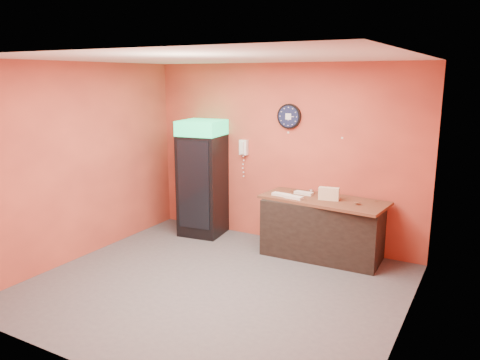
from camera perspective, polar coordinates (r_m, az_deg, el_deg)
The scene contains 15 objects.
floor at distance 6.08m, azimuth -3.05°, elevation -12.79°, with size 4.50×4.50×0.00m, color #47474C.
back_wall at distance 7.36m, azimuth 5.15°, elevation 3.13°, with size 4.50×0.02×2.80m, color #D6563C.
left_wall at distance 7.07m, azimuth -18.84°, elevation 2.11°, with size 0.02×4.00×2.80m, color #D6563C.
right_wall at distance 4.84m, azimuth 19.96°, elevation -2.59°, with size 0.02×4.00×2.80m, color #D6563C.
ceiling at distance 5.50m, azimuth -3.40°, elevation 14.62°, with size 4.50×4.00×0.02m, color white.
beverage_cooler at distance 7.72m, azimuth -4.75°, elevation 0.02°, with size 0.74×0.75×1.90m.
prep_counter at distance 6.96m, azimuth 10.03°, elevation -5.90°, with size 1.67×0.74×0.84m, color black.
wall_clock at distance 7.21m, azimuth 6.00°, elevation 7.73°, with size 0.38×0.06×0.38m.
wall_phone at distance 7.59m, azimuth 0.42°, elevation 3.99°, with size 0.13×0.11×0.24m.
butcher_paper at distance 6.84m, azimuth 10.17°, elevation -2.41°, with size 1.78×0.76×0.04m, color brown.
sub_roll_stack at distance 6.75m, azimuth 10.78°, elevation -1.66°, with size 0.30×0.15×0.18m.
wrapped_sandwich_left at distance 6.90m, azimuth 5.05°, elevation -1.78°, with size 0.27×0.11×0.04m, color silver.
wrapped_sandwich_mid at distance 6.77m, azimuth 6.55°, elevation -2.09°, with size 0.28×0.11×0.04m, color silver.
wrapped_sandwich_right at distance 7.02m, azimuth 7.77°, elevation -1.59°, with size 0.28×0.11×0.04m, color silver.
kitchen_tool at distance 7.09m, azimuth 8.72°, elevation -1.38°, with size 0.07×0.07×0.07m, color silver.
Camera 1 is at (2.95, -4.63, 2.60)m, focal length 35.00 mm.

